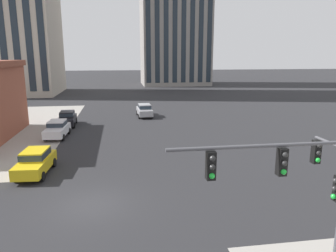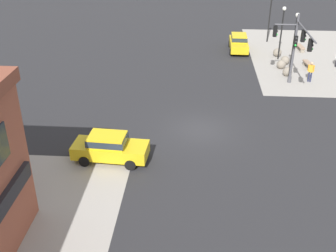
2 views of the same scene
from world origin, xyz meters
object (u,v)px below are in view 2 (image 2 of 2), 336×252
Objects in this scene: bench_near_signal at (308,64)px; pedestrian_walking_east at (311,70)px; bollard_sphere_curb_a at (287,72)px; bollard_sphere_curb_b at (281,64)px; traffic_signal_main at (295,44)px; bench_mid_block at (300,48)px; car_main_mid at (109,147)px; street_lamp_mid_sidewalk at (282,27)px; bollard_sphere_curb_c at (285,60)px; street_lamp_corner_far at (270,12)px; car_main_southbound_near at (239,42)px; street_lamp_corner_near at (294,39)px; bollard_sphere_curb_d at (277,52)px.

pedestrian_walking_east reaches higher than bench_near_signal.
bollard_sphere_curb_a and bollard_sphere_curb_b have the same top height.
traffic_signal_main reaches higher than bollard_sphere_curb_a.
car_main_mid is at bearing 144.82° from bench_mid_block.
street_lamp_mid_sidewalk is (7.24, -0.23, -0.52)m from traffic_signal_main.
traffic_signal_main is 6.66m from bollard_sphere_curb_c.
bollard_sphere_curb_b is at bearing -0.94° from traffic_signal_main.
street_lamp_corner_far reaches higher than pedestrian_walking_east.
bollard_sphere_curb_a is at bearing -151.41° from car_main_southbound_near.
bench_mid_block is 0.41× the size of car_main_southbound_near.
bollard_sphere_curb_a is 7.89m from car_main_southbound_near.
bollard_sphere_curb_c is 4.52m from pedestrian_walking_east.
bollard_sphere_curb_a is 0.45× the size of bench_mid_block.
car_main_mid reaches higher than bench_mid_block.
bollard_sphere_curb_c is at bearing -24.74° from bollard_sphere_curb_b.
street_lamp_mid_sidewalk is (5.78, 1.72, 2.19)m from pedestrian_walking_east.
bench_mid_block is at bearing -16.24° from traffic_signal_main.
car_main_mid is at bearing 138.61° from bollard_sphere_curb_a.
street_lamp_corner_near reaches higher than car_main_mid.
traffic_signal_main is 7.53× the size of bollard_sphere_curb_b.
street_lamp_corner_far is (5.94, 0.26, -0.01)m from street_lamp_mid_sidewalk.
bench_near_signal is (2.30, -2.31, -0.09)m from bollard_sphere_curb_a.
bollard_sphere_curb_d is 0.45× the size of bench_near_signal.
bollard_sphere_curb_a and bollard_sphere_curb_c have the same top height.
car_main_mid is at bearing 137.40° from street_lamp_corner_near.
bench_near_signal is at bearing -41.93° from car_main_mid.
bench_mid_block is (5.18, -0.36, 0.00)m from bench_near_signal.
street_lamp_mid_sidewalk is at bearing -33.84° from car_main_mid.
street_lamp_mid_sidewalk reaches higher than car_main_southbound_near.
bench_mid_block is at bearing -3.99° from bench_near_signal.
car_main_mid is at bearing 147.25° from bollard_sphere_curb_d.
bollard_sphere_curb_b reaches higher than bench_near_signal.
street_lamp_mid_sidewalk is (1.51, 0.37, 2.81)m from bollard_sphere_curb_c.
car_main_mid is (-19.25, 12.91, -2.30)m from street_lamp_mid_sidewalk.
bench_mid_block is at bearing -35.18° from car_main_mid.
bollard_sphere_curb_c is 0.45× the size of bench_near_signal.
bench_near_signal is at bearing -27.49° from traffic_signal_main.
street_lamp_mid_sidewalk reaches higher than bollard_sphere_curb_c.
car_main_southbound_near is at bearing 27.20° from street_lamp_corner_near.
bollard_sphere_curb_c is 3.21m from street_lamp_mid_sidewalk.
street_lamp_corner_far is (5.07, 0.29, 2.80)m from bollard_sphere_curb_d.
bollard_sphere_curb_a is at bearing -41.39° from car_main_mid.
bollard_sphere_curb_d is at bearing 8.10° from bollard_sphere_curb_c.
bollard_sphere_curb_b is at bearing 30.87° from pedestrian_walking_east.
bollard_sphere_curb_c is at bearing 152.03° from bench_mid_block.
street_lamp_mid_sidewalk is (4.53, 0.07, 2.81)m from bollard_sphere_curb_a.
bollard_sphere_curb_b is 3.96m from street_lamp_corner_near.
car_main_southbound_near is at bearing 35.16° from bollard_sphere_curb_b.
traffic_signal_main is 11.15m from bench_mid_block.
bollard_sphere_curb_c is 1.00× the size of bollard_sphere_curb_d.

